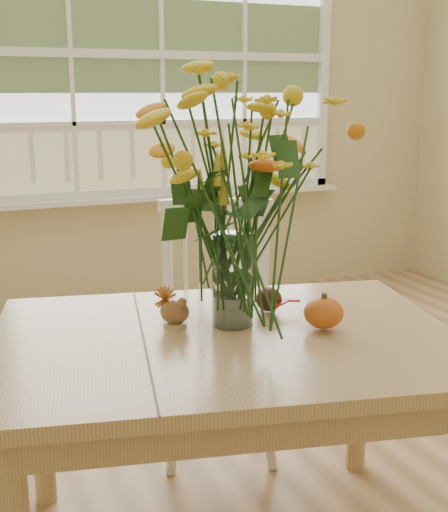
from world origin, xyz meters
name	(u,v)px	position (x,y,z in m)	size (l,w,h in m)	color
floor	(357,466)	(0.00, 0.00, -0.01)	(4.00, 4.50, 0.01)	#9D734C
wall_back	(161,89)	(0.00, 2.25, 1.35)	(4.00, 0.02, 2.70)	#D0B985
window	(162,58)	(0.00, 2.21, 1.53)	(2.42, 0.12, 1.74)	silver
dining_table	(227,366)	(-0.63, -0.25, 0.59)	(1.44, 1.16, 0.68)	tan
windsor_chair	(217,314)	(-0.39, 0.39, 0.52)	(0.54, 0.53, 0.92)	white
flower_vase	(233,188)	(-0.58, -0.17, 1.08)	(0.55, 0.55, 0.66)	white
pumpkin	(324,314)	(-0.36, -0.31, 0.73)	(0.11, 0.11, 0.09)	#CB5817
turkey_figurine	(175,312)	(-0.74, -0.13, 0.72)	(0.10, 0.10, 0.11)	#CCB78C
dark_gourd	(269,300)	(-0.43, -0.11, 0.72)	(0.12, 0.08, 0.07)	#38160F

